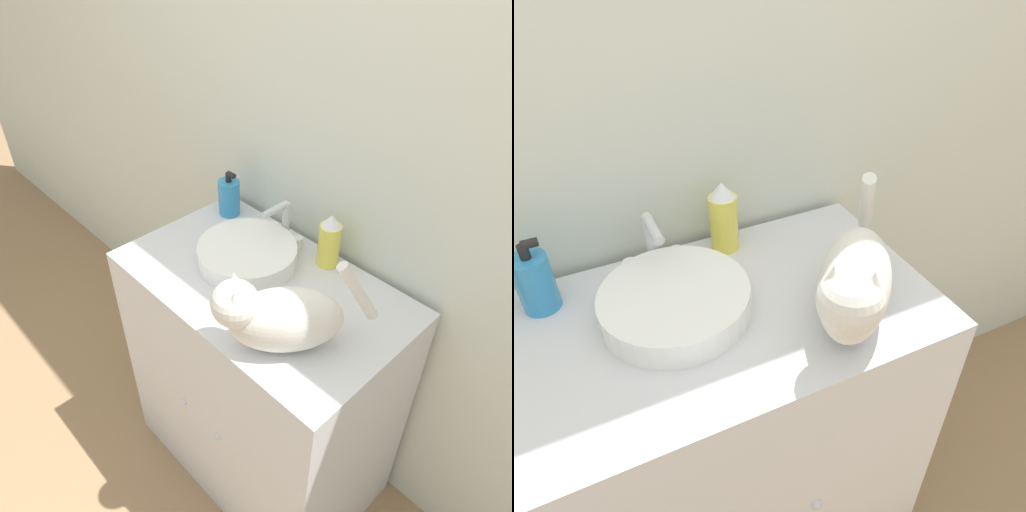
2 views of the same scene
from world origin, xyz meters
The scene contains 7 objects.
wall_back centered at (0.00, 0.55, 1.25)m, with size 6.00×0.05×2.50m.
vanity_cabinet centered at (0.00, 0.25, 0.45)m, with size 0.85×0.52×0.90m.
sink_basin centered at (-0.09, 0.29, 0.93)m, with size 0.30×0.30×0.06m.
faucet centered at (-0.09, 0.44, 0.96)m, with size 0.14×0.11×0.14m.
cat centered at (0.20, 0.11, 1.00)m, with size 0.31×0.35×0.25m.
soap_bottle centered at (-0.33, 0.43, 0.96)m, with size 0.07×0.07×0.16m.
spray_bottle centered at (0.08, 0.45, 0.98)m, with size 0.06×0.06×0.17m.
Camera 2 is at (-0.24, -0.45, 1.59)m, focal length 35.00 mm.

